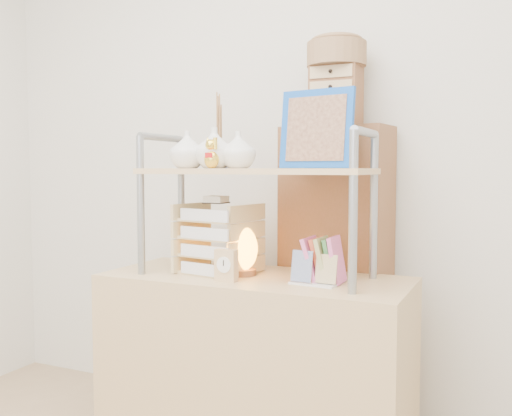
{
  "coord_description": "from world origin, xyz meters",
  "views": [
    {
      "loc": [
        0.93,
        -0.81,
        1.17
      ],
      "look_at": [
        0.0,
        1.2,
        1.02
      ],
      "focal_mm": 40.0,
      "sensor_mm": 36.0,
      "label": 1
    }
  ],
  "objects": [
    {
      "name": "woven_basket",
      "position": [
        0.22,
        1.55,
        1.65
      ],
      "size": [
        0.25,
        0.25,
        0.1
      ],
      "primitive_type": "cylinder",
      "color": "brown",
      "rests_on": "drawer_chest"
    },
    {
      "name": "letter_tray",
      "position": [
        -0.17,
        1.2,
        0.87
      ],
      "size": [
        0.29,
        0.28,
        0.31
      ],
      "color": "#DCBD84",
      "rests_on": "desk"
    },
    {
      "name": "postcard_stand",
      "position": [
        0.26,
        1.13,
        0.79
      ],
      "size": [
        0.18,
        0.06,
        0.12
      ],
      "color": "white",
      "rests_on": "desk"
    },
    {
      "name": "cabinet",
      "position": [
        0.22,
        1.57,
        0.68
      ],
      "size": [
        0.47,
        0.28,
        1.35
      ],
      "primitive_type": "cube",
      "rotation": [
        0.0,
        0.0,
        -0.09
      ],
      "color": "brown",
      "rests_on": "ground"
    },
    {
      "name": "hutch",
      "position": [
        -0.05,
        1.21,
        1.18
      ],
      "size": [
        0.9,
        0.34,
        0.73
      ],
      "color": "gray",
      "rests_on": "desk"
    },
    {
      "name": "salt_lamp",
      "position": [
        -0.06,
        1.2,
        0.85
      ],
      "size": [
        0.13,
        0.12,
        0.2
      ],
      "color": "brown",
      "rests_on": "desk"
    },
    {
      "name": "desk_clock",
      "position": [
        -0.05,
        1.06,
        0.81
      ],
      "size": [
        0.09,
        0.04,
        0.12
      ],
      "color": "tan",
      "rests_on": "desk"
    },
    {
      "name": "desk",
      "position": [
        0.0,
        1.2,
        0.38
      ],
      "size": [
        1.2,
        0.5,
        0.75
      ],
      "primitive_type": "cube",
      "color": "tan",
      "rests_on": "ground"
    },
    {
      "name": "drawer_chest",
      "position": [
        0.22,
        1.55,
        1.48
      ],
      "size": [
        0.2,
        0.16,
        0.25
      ],
      "color": "brown",
      "rests_on": "cabinet"
    }
  ]
}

